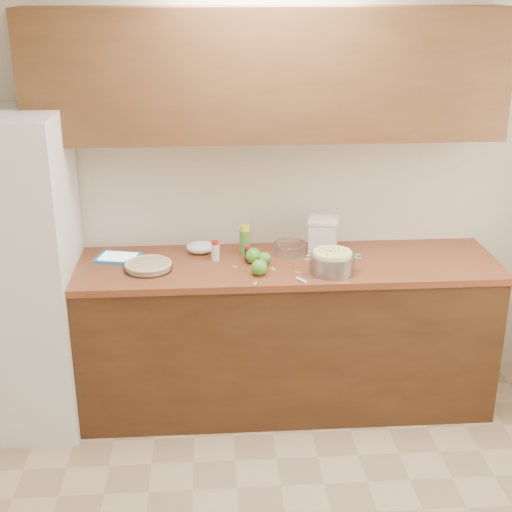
{
  "coord_description": "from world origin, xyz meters",
  "views": [
    {
      "loc": [
        -0.34,
        -2.3,
        2.41
      ],
      "look_at": [
        -0.08,
        1.43,
        0.98
      ],
      "focal_mm": 50.0,
      "sensor_mm": 36.0,
      "label": 1
    }
  ],
  "objects": [
    {
      "name": "peel_e",
      "position": [
        -0.19,
        1.42,
        0.92
      ],
      "size": [
        0.03,
        0.03,
        0.0
      ],
      "primitive_type": "cube",
      "rotation": [
        0.0,
        0.0,
        -0.55
      ],
      "color": "#91B95A",
      "rests_on": "counter_run"
    },
    {
      "name": "colander",
      "position": [
        0.34,
        1.3,
        0.98
      ],
      "size": [
        0.33,
        0.24,
        0.12
      ],
      "rotation": [
        0.0,
        0.0,
        -0.1
      ],
      "color": "gray",
      "rests_on": "counter_run"
    },
    {
      "name": "counter_run",
      "position": [
        0.0,
        1.48,
        0.46
      ],
      "size": [
        2.64,
        0.68,
        0.92
      ],
      "color": "#462913",
      "rests_on": "ground"
    },
    {
      "name": "peel_d",
      "position": [
        -0.1,
        1.18,
        0.92
      ],
      "size": [
        0.03,
        0.04,
        0.0
      ],
      "primitive_type": "cube",
      "rotation": [
        0.0,
        0.0,
        1.14
      ],
      "color": "#91B95A",
      "rests_on": "counter_run"
    },
    {
      "name": "upper_cabinets",
      "position": [
        0.0,
        1.63,
        1.95
      ],
      "size": [
        2.6,
        0.34,
        0.7
      ],
      "primitive_type": "cube",
      "color": "brown",
      "rests_on": "room_shell"
    },
    {
      "name": "apple_left",
      "position": [
        -0.09,
        1.47,
        0.97
      ],
      "size": [
        0.09,
        0.09,
        0.1
      ],
      "color": "#4A932B",
      "rests_on": "counter_run"
    },
    {
      "name": "peel_a",
      "position": [
        0.24,
        1.28,
        0.92
      ],
      "size": [
        0.04,
        0.05,
        0.0
      ],
      "primitive_type": "cube",
      "rotation": [
        0.0,
        0.0,
        -0.98
      ],
      "color": "#91B95A",
      "rests_on": "counter_run"
    },
    {
      "name": "peel_c",
      "position": [
        0.02,
        1.37,
        0.92
      ],
      "size": [
        0.03,
        0.04,
        0.0
      ],
      "primitive_type": "cube",
      "rotation": [
        0.0,
        0.0,
        1.83
      ],
      "color": "#91B95A",
      "rests_on": "counter_run"
    },
    {
      "name": "apple_front",
      "position": [
        -0.07,
        1.29,
        0.97
      ],
      "size": [
        0.09,
        0.09,
        0.1
      ],
      "color": "#4A932B",
      "rests_on": "counter_run"
    },
    {
      "name": "peel_b",
      "position": [
        0.15,
        1.31,
        0.92
      ],
      "size": [
        0.03,
        0.02,
        0.0
      ],
      "primitive_type": "cube",
      "rotation": [
        0.0,
        0.0,
        -0.29
      ],
      "color": "#91B95A",
      "rests_on": "counter_run"
    },
    {
      "name": "lemon_bottle",
      "position": [
        -0.13,
        1.62,
        1.0
      ],
      "size": [
        0.07,
        0.07,
        0.18
      ],
      "rotation": [
        0.0,
        0.0,
        -0.32
      ],
      "color": "#4C8C38",
      "rests_on": "counter_run"
    },
    {
      "name": "fridge",
      "position": [
        -1.44,
        1.44,
        0.9
      ],
      "size": [
        0.7,
        0.7,
        1.8
      ],
      "primitive_type": "cube",
      "color": "white",
      "rests_on": "ground"
    },
    {
      "name": "mixing_bowl",
      "position": [
        0.14,
        1.6,
        0.96
      ],
      "size": [
        0.2,
        0.2,
        0.07
      ],
      "rotation": [
        0.0,
        0.0,
        -0.07
      ],
      "color": "silver",
      "rests_on": "counter_run"
    },
    {
      "name": "cinnamon_shaker",
      "position": [
        -0.3,
        1.53,
        0.98
      ],
      "size": [
        0.05,
        0.05,
        0.12
      ],
      "rotation": [
        0.0,
        0.0,
        -0.17
      ],
      "color": "beige",
      "rests_on": "counter_run"
    },
    {
      "name": "paring_knife",
      "position": [
        0.16,
        1.19,
        0.93
      ],
      "size": [
        0.1,
        0.16,
        0.02
      ],
      "rotation": [
        0.0,
        0.0,
        0.52
      ],
      "color": "gray",
      "rests_on": "counter_run"
    },
    {
      "name": "vanilla_bottle",
      "position": [
        -0.12,
        1.51,
        0.96
      ],
      "size": [
        0.03,
        0.03,
        0.09
      ],
      "rotation": [
        0.0,
        0.0,
        -0.12
      ],
      "color": "black",
      "rests_on": "counter_run"
    },
    {
      "name": "flour_canister",
      "position": [
        0.33,
        1.61,
        1.03
      ],
      "size": [
        0.21,
        0.21,
        0.21
      ],
      "rotation": [
        0.0,
        0.0,
        -0.25
      ],
      "color": "silver",
      "rests_on": "counter_run"
    },
    {
      "name": "apple_center",
      "position": [
        -0.03,
        1.44,
        0.96
      ],
      "size": [
        0.08,
        0.08,
        0.09
      ],
      "color": "#4A932B",
      "rests_on": "counter_run"
    },
    {
      "name": "room_shell",
      "position": [
        0.0,
        0.0,
        1.3
      ],
      "size": [
        3.6,
        3.6,
        3.6
      ],
      "color": "tan",
      "rests_on": "ground"
    },
    {
      "name": "pie",
      "position": [
        -0.68,
        1.41,
        0.94
      ],
      "size": [
        0.27,
        0.27,
        0.04
      ],
      "rotation": [
        0.0,
        0.0,
        0.07
      ],
      "color": "silver",
      "rests_on": "counter_run"
    },
    {
      "name": "paper_towel",
      "position": [
        -0.39,
        1.66,
        0.95
      ],
      "size": [
        0.18,
        0.16,
        0.07
      ],
      "primitive_type": "ellipsoid",
      "rotation": [
        0.0,
        0.0,
        -0.13
      ],
      "color": "white",
      "rests_on": "counter_run"
    },
    {
      "name": "tablet",
      "position": [
        -0.86,
        1.59,
        0.93
      ],
      "size": [
        0.28,
        0.24,
        0.02
      ],
      "rotation": [
        0.0,
        0.0,
        -0.23
      ],
      "color": "teal",
      "rests_on": "counter_run"
    }
  ]
}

